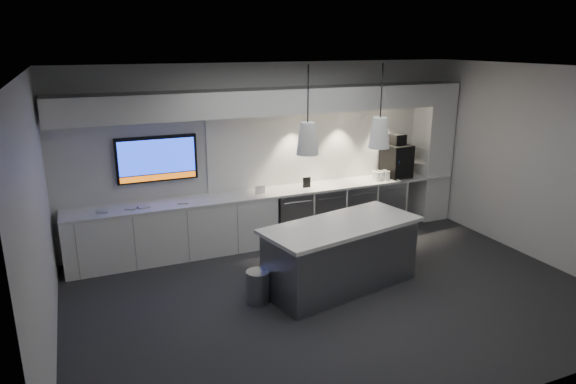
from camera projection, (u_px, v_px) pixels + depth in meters
name	position (u px, v px, depth m)	size (l,w,h in m)	color
floor	(336.00, 295.00, 6.99)	(7.00, 7.00, 0.00)	#2A2A2C
ceiling	(343.00, 69.00, 6.15)	(7.00, 7.00, 0.00)	black
wall_back	(269.00, 152.00, 8.78)	(7.00, 7.00, 0.00)	silver
wall_front	(480.00, 264.00, 4.36)	(7.00, 7.00, 0.00)	silver
wall_left	(38.00, 226.00, 5.26)	(7.00, 7.00, 0.00)	silver
wall_right	(540.00, 165.00, 7.88)	(7.00, 7.00, 0.00)	silver
back_counter	(277.00, 192.00, 8.67)	(6.80, 0.65, 0.04)	white
left_base_cabinets	(175.00, 231.00, 8.14)	(3.30, 0.63, 0.86)	white
fridge_unit_a	(290.00, 215.00, 8.89)	(0.60, 0.61, 0.85)	gray
fridge_unit_b	(323.00, 211.00, 9.12)	(0.60, 0.61, 0.85)	gray
fridge_unit_c	(354.00, 207.00, 9.36)	(0.60, 0.61, 0.85)	gray
fridge_unit_d	(383.00, 202.00, 9.60)	(0.60, 0.61, 0.85)	gray
backsplash	(332.00, 144.00, 9.20)	(4.60, 0.03, 1.30)	white
soffit	(275.00, 101.00, 8.26)	(6.90, 0.60, 0.40)	white
column	(432.00, 152.00, 9.77)	(0.55, 0.55, 2.60)	white
wall_tv	(157.00, 159.00, 8.00)	(1.25, 0.07, 0.72)	black
island	(341.00, 255.00, 7.11)	(2.37, 1.40, 0.94)	gray
bin	(258.00, 287.00, 6.75)	(0.31, 0.31, 0.44)	gray
coffee_machine	(396.00, 159.00, 9.49)	(0.48, 0.64, 0.79)	black
sign_black	(307.00, 182.00, 8.82)	(0.14, 0.02, 0.18)	black
sign_white	(260.00, 190.00, 8.45)	(0.18, 0.02, 0.14)	white
cup_cluster	(381.00, 176.00, 9.31)	(0.30, 0.19, 0.16)	white
tray_a	(103.00, 211.00, 7.56)	(0.16, 0.16, 0.03)	#BABABA
tray_b	(131.00, 208.00, 7.71)	(0.16, 0.16, 0.03)	#BABABA
tray_c	(143.00, 207.00, 7.77)	(0.16, 0.16, 0.03)	#BABABA
tray_d	(183.00, 202.00, 7.99)	(0.16, 0.16, 0.03)	#BABABA
pendant_left	(308.00, 138.00, 6.44)	(0.29, 0.29, 1.11)	white
pendant_right	(380.00, 133.00, 6.83)	(0.29, 0.29, 1.11)	white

